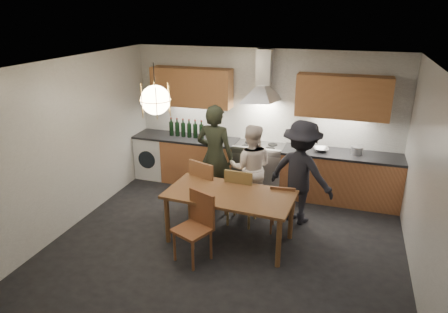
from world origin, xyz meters
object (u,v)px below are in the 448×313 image
(dining_table, at_px, (230,199))
(person_left, at_px, (215,156))
(chair_front, at_px, (197,222))
(stock_pot, at_px, (357,151))
(wine_bottles, at_px, (186,128))
(person_right, at_px, (301,173))
(person_mid, at_px, (251,168))
(mixing_bowl, at_px, (321,149))
(chair_back_left, at_px, (206,186))

(dining_table, xyz_separation_m, person_left, (-0.59, 1.05, 0.21))
(chair_front, distance_m, stock_pot, 3.17)
(dining_table, relative_size, wine_bottles, 2.62)
(stock_pot, bearing_deg, person_right, -129.98)
(dining_table, distance_m, chair_front, 0.64)
(person_mid, height_order, stock_pot, person_mid)
(mixing_bowl, bearing_deg, wine_bottles, 179.15)
(person_right, distance_m, mixing_bowl, 0.97)
(chair_front, relative_size, wine_bottles, 1.34)
(wine_bottles, bearing_deg, person_mid, -28.41)
(dining_table, xyz_separation_m, mixing_bowl, (1.11, 1.86, 0.25))
(mixing_bowl, relative_size, stock_pot, 1.35)
(chair_back_left, relative_size, person_right, 0.61)
(chair_back_left, distance_m, person_right, 1.52)
(person_left, xyz_separation_m, person_mid, (0.63, 0.03, -0.15))
(chair_back_left, xyz_separation_m, stock_pot, (2.26, 1.37, 0.38))
(chair_front, height_order, stock_pot, stock_pot)
(dining_table, distance_m, person_right, 1.28)
(person_left, bearing_deg, person_mid, -174.46)
(dining_table, bearing_deg, wine_bottles, 131.22)
(chair_front, relative_size, mixing_bowl, 3.70)
(person_right, bearing_deg, person_mid, 10.31)
(wine_bottles, bearing_deg, chair_back_left, -56.57)
(chair_front, relative_size, stock_pot, 4.99)
(stock_pot, relative_size, wine_bottles, 0.27)
(chair_back_left, height_order, stock_pot, stock_pot)
(dining_table, bearing_deg, person_mid, 91.54)
(chair_front, bearing_deg, person_right, 74.06)
(person_left, bearing_deg, chair_front, 103.29)
(chair_front, bearing_deg, stock_pot, 73.64)
(person_mid, xyz_separation_m, person_right, (0.85, -0.17, 0.09))
(chair_front, bearing_deg, person_mid, 101.50)
(dining_table, height_order, person_mid, person_mid)
(chair_front, distance_m, person_left, 1.67)
(dining_table, relative_size, person_right, 1.12)
(chair_back_left, distance_m, chair_front, 1.10)
(person_right, bearing_deg, person_left, 16.12)
(dining_table, relative_size, chair_front, 1.95)
(dining_table, bearing_deg, person_right, 49.32)
(mixing_bowl, distance_m, wine_bottles, 2.58)
(chair_back_left, xyz_separation_m, chair_front, (0.26, -1.07, -0.03))
(chair_back_left, height_order, person_left, person_left)
(dining_table, xyz_separation_m, stock_pot, (1.70, 1.88, 0.29))
(stock_pot, xyz_separation_m, wine_bottles, (-3.17, 0.01, 0.11))
(chair_back_left, relative_size, wine_bottles, 1.43)
(chair_front, distance_m, mixing_bowl, 2.81)
(dining_table, height_order, person_left, person_left)
(person_right, distance_m, stock_pot, 1.27)
(stock_pot, distance_m, wine_bottles, 3.17)
(person_right, relative_size, wine_bottles, 2.35)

